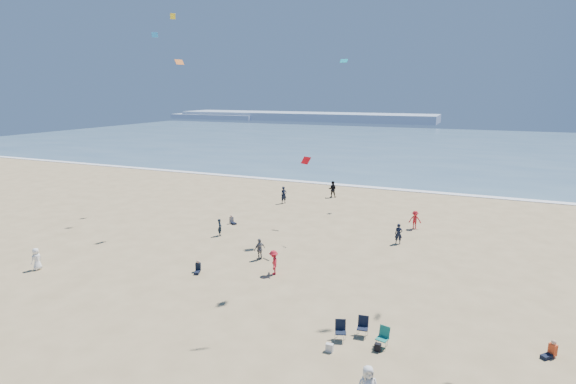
% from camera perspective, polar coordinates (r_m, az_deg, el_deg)
% --- Properties ---
extents(ocean, '(220.00, 100.00, 0.06)m').
position_cam_1_polar(ocean, '(106.59, 17.73, 5.62)').
color(ocean, '#476B84').
rests_on(ocean, ground).
extents(surf_line, '(220.00, 1.20, 0.08)m').
position_cam_1_polar(surf_line, '(57.58, 12.73, 0.39)').
color(surf_line, white).
rests_on(surf_line, ground).
extents(headland_far, '(110.00, 20.00, 3.20)m').
position_cam_1_polar(headland_far, '(193.80, 1.97, 9.57)').
color(headland_far, '#7A8EA8').
rests_on(headland_far, ground).
extents(headland_near, '(40.00, 14.00, 2.00)m').
position_cam_1_polar(headland_near, '(207.32, -9.06, 9.45)').
color(headland_near, '#7A8EA8').
rests_on(headland_near, ground).
extents(standing_flyers, '(36.22, 44.12, 1.91)m').
position_cam_1_polar(standing_flyers, '(31.04, 5.19, -8.33)').
color(standing_flyers, red).
rests_on(standing_flyers, ground).
extents(seated_group, '(25.39, 24.59, 0.84)m').
position_cam_1_polar(seated_group, '(24.93, 1.86, -14.89)').
color(seated_group, silver).
rests_on(seated_group, ground).
extents(chair_cluster, '(2.74, 1.51, 1.00)m').
position_cam_1_polar(chair_cluster, '(23.17, 9.33, -17.13)').
color(chair_cluster, black).
rests_on(chair_cluster, ground).
extents(white_tote, '(0.35, 0.20, 0.40)m').
position_cam_1_polar(white_tote, '(22.37, 5.30, -19.08)').
color(white_tote, silver).
rests_on(white_tote, ground).
extents(black_backpack, '(0.30, 0.22, 0.38)m').
position_cam_1_polar(black_backpack, '(22.72, 11.33, -18.77)').
color(black_backpack, black).
rests_on(black_backpack, ground).
extents(kites_aloft, '(38.37, 45.76, 25.28)m').
position_cam_1_polar(kites_aloft, '(23.67, 24.59, 19.58)').
color(kites_aloft, orange).
rests_on(kites_aloft, ground).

